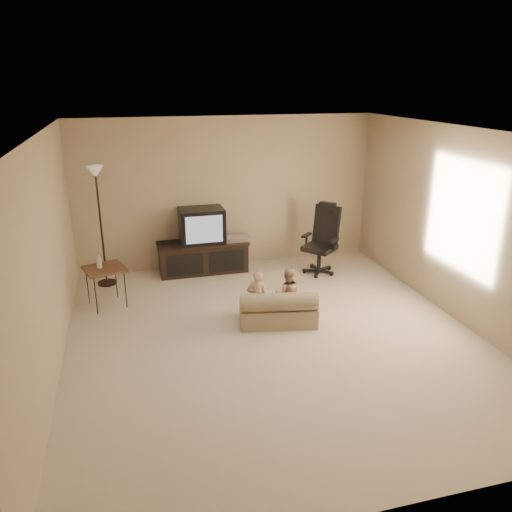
{
  "coord_description": "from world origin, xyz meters",
  "views": [
    {
      "loc": [
        -1.63,
        -5.28,
        3.05
      ],
      "look_at": [
        -0.07,
        0.6,
        0.88
      ],
      "focal_mm": 35.0,
      "sensor_mm": 36.0,
      "label": 1
    }
  ],
  "objects": [
    {
      "name": "floor",
      "position": [
        0.0,
        0.0,
        0.0
      ],
      "size": [
        5.5,
        5.5,
        0.0
      ],
      "primitive_type": "plane",
      "color": "beige",
      "rests_on": "ground"
    },
    {
      "name": "room_shell",
      "position": [
        0.0,
        0.0,
        1.52
      ],
      "size": [
        5.5,
        5.5,
        5.5
      ],
      "color": "silver",
      "rests_on": "floor"
    },
    {
      "name": "tv_stand",
      "position": [
        -0.48,
        2.49,
        0.45
      ],
      "size": [
        1.51,
        0.56,
        1.08
      ],
      "rotation": [
        0.0,
        0.0,
        0.0
      ],
      "color": "black",
      "rests_on": "floor"
    },
    {
      "name": "office_chair",
      "position": [
        1.41,
        1.96,
        0.42
      ],
      "size": [
        0.75,
        0.75,
        1.16
      ],
      "rotation": [
        0.0,
        0.0,
        -0.86
      ],
      "color": "black",
      "rests_on": "floor"
    },
    {
      "name": "side_table",
      "position": [
        -2.02,
        1.51,
        0.55
      ],
      "size": [
        0.65,
        0.65,
        0.77
      ],
      "rotation": [
        0.0,
        0.0,
        0.31
      ],
      "color": "brown",
      "rests_on": "floor"
    },
    {
      "name": "floor_lamp",
      "position": [
        -2.04,
        2.33,
        1.35
      ],
      "size": [
        0.29,
        0.29,
        1.85
      ],
      "color": "black",
      "rests_on": "floor"
    },
    {
      "name": "child_sofa",
      "position": [
        0.16,
        0.35,
        0.2
      ],
      "size": [
        1.08,
        0.74,
        0.49
      ],
      "rotation": [
        0.0,
        0.0,
        -0.19
      ],
      "color": "#9F876B",
      "rests_on": "floor"
    },
    {
      "name": "toddler_left",
      "position": [
        -0.11,
        0.42,
        0.37
      ],
      "size": [
        0.3,
        0.23,
        0.75
      ],
      "primitive_type": "imported",
      "rotation": [
        0.0,
        0.0,
        3.01
      ],
      "color": "tan",
      "rests_on": "floor"
    },
    {
      "name": "toddler_right",
      "position": [
        0.32,
        0.46,
        0.36
      ],
      "size": [
        0.39,
        0.29,
        0.72
      ],
      "primitive_type": "imported",
      "rotation": [
        0.0,
        0.0,
        2.83
      ],
      "color": "tan",
      "rests_on": "floor"
    }
  ]
}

